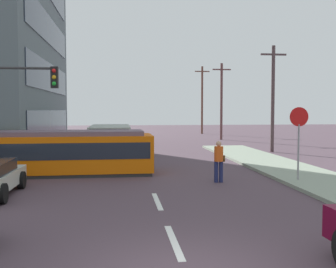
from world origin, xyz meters
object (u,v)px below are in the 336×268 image
Objects in this scene: city_bus at (110,138)px; parked_sedan_far at (46,152)px; stop_sign at (299,128)px; utility_pole_distant at (202,99)px; utility_pole_far at (221,100)px; streetcar_tram at (60,152)px; traffic_light_mast at (17,99)px; pedestrian_crossing at (219,159)px; utility_pole_mid at (273,97)px.

city_bus is 1.43× the size of parked_sedan_far.
city_bus is 2.03× the size of stop_sign.
utility_pole_far is at bearing -90.75° from utility_pole_distant.
traffic_light_mast is (-1.29, -2.17, 2.32)m from streetcar_tram.
utility_pole_far reaches higher than city_bus.
traffic_light_mast is (-3.37, -10.02, 2.25)m from city_bus.
stop_sign is at bearing -19.10° from streetcar_tram.
stop_sign is 0.61× the size of traffic_light_mast.
pedestrian_crossing is at bearing -104.56° from utility_pole_far.
pedestrian_crossing is at bearing -22.92° from streetcar_tram.
city_bus is at bearing 113.15° from pedestrian_crossing.
city_bus is 11.43m from utility_pole_mid.
utility_pole_far is at bearing 49.07° from city_bus.
stop_sign reaches higher than parked_sedan_far.
stop_sign is 23.50m from utility_pole_far.
streetcar_tram is at bearing -71.73° from parked_sedan_far.
stop_sign is at bearing -33.60° from parked_sedan_far.
stop_sign reaches higher than city_bus.
utility_pole_distant is at bearing 84.93° from stop_sign.
parked_sedan_far is (-3.39, -3.88, -0.46)m from city_bus.
utility_pole_mid reaches higher than parked_sedan_far.
pedestrian_crossing is 8.31m from traffic_light_mast.
pedestrian_crossing is 33.31m from utility_pole_distant.
utility_pole_mid reaches higher than pedestrian_crossing.
utility_pole_mid is at bearing 16.47° from parked_sedan_far.
utility_pole_distant reaches higher than utility_pole_mid.
pedestrian_crossing is 0.23× the size of utility_pole_mid.
utility_pole_mid is (6.53, 11.05, 2.88)m from pedestrian_crossing.
streetcar_tram is at bearing -122.22° from utility_pole_far.
parked_sedan_far is 0.55× the size of utility_pole_far.
utility_pole_far is at bearing 75.44° from pedestrian_crossing.
utility_pole_mid reaches higher than streetcar_tram.
traffic_light_mast is 0.65× the size of utility_pole_mid.
stop_sign is at bearing -96.89° from utility_pole_far.
parked_sedan_far is 21.36m from utility_pole_far.
streetcar_tram is 2.04× the size of parked_sedan_far.
utility_pole_mid is at bearing 59.42° from pedestrian_crossing.
streetcar_tram is 1.14× the size of utility_pole_mid.
streetcar_tram is 1.03× the size of utility_pole_distant.
parked_sedan_far is at bearing -131.14° from city_bus.
traffic_light_mast reaches higher than city_bus.
stop_sign is at bearing -95.07° from utility_pole_distant.
stop_sign is 11.14m from traffic_light_mast.
pedestrian_crossing is 0.23× the size of utility_pole_far.
stop_sign is 0.39× the size of utility_pole_far.
city_bus is at bearing 71.39° from traffic_light_mast.
city_bus is 0.79× the size of utility_pole_far.
streetcar_tram is 4.19m from parked_sedan_far.
utility_pole_distant is (2.94, 33.16, 2.06)m from stop_sign.
streetcar_tram is 8.12m from city_bus.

